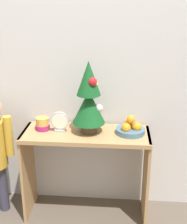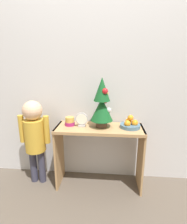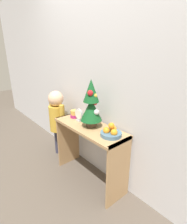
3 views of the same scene
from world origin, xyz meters
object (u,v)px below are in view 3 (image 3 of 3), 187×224
Objects in this scene: fruit_bowl at (111,132)px; desk_clock at (79,115)px; singing_bowl at (74,114)px; mini_tree at (91,104)px; child_figure at (57,116)px.

fruit_bowl is 0.51m from desk_clock.
fruit_bowl is at bearing 2.05° from desk_clock.
mini_tree is at bearing -2.39° from singing_bowl.
child_figure is (-0.39, -0.03, -0.14)m from singing_bowl.
desk_clock is at bearing -177.95° from fruit_bowl.
mini_tree reaches higher than desk_clock.
child_figure is at bearing -175.51° from singing_bowl.
child_figure reaches higher than fruit_bowl.
singing_bowl is at bearing 167.60° from desk_clock.
child_figure reaches higher than singing_bowl.
singing_bowl is at bearing 4.49° from child_figure.
singing_bowl is 0.14m from desk_clock.
singing_bowl is at bearing 178.98° from fruit_bowl.
mini_tree is 0.53× the size of child_figure.
desk_clock is at bearing -12.40° from singing_bowl.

